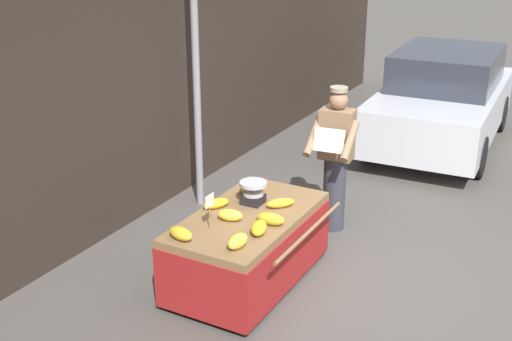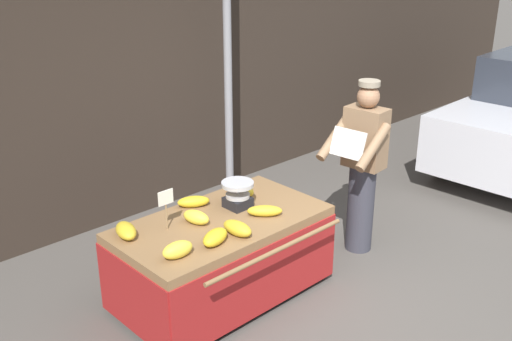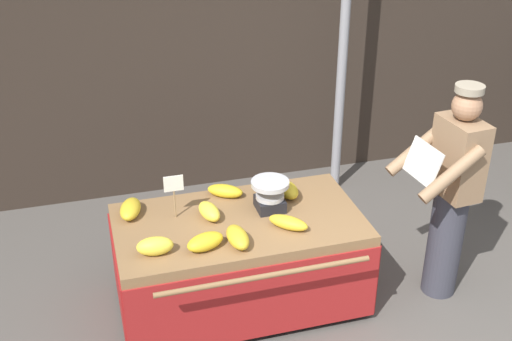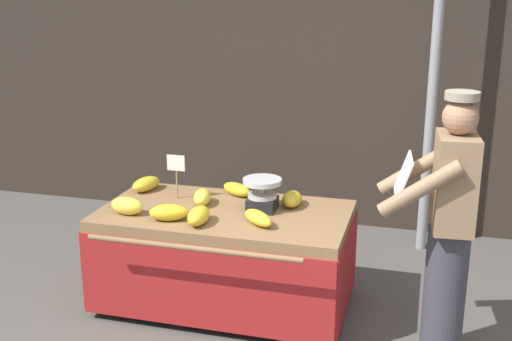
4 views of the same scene
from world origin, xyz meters
name	(u,v)px [view 4 (image 4 of 4)]	position (x,y,z in m)	size (l,w,h in m)	color
back_wall	(352,3)	(0.00, 3.00, 2.14)	(16.00, 0.24, 4.28)	#332821
street_pole	(435,67)	(0.78, 2.46, 1.64)	(0.09, 0.09, 3.29)	gray
banana_cart	(225,237)	(-0.60, 0.97, 0.54)	(1.81, 1.17, 0.74)	olive
weighing_scale	(262,194)	(-0.34, 1.06, 0.86)	(0.28, 0.28, 0.23)	black
price_sign	(176,167)	(-1.03, 1.14, 0.99)	(0.14, 0.01, 0.34)	#997A51
banana_bunch_0	(127,206)	(-1.24, 0.72, 0.81)	(0.13, 0.24, 0.13)	yellow
banana_bunch_1	(146,184)	(-1.34, 1.25, 0.80)	(0.14, 0.28, 0.11)	gold
banana_bunch_2	(258,218)	(-0.29, 0.77, 0.79)	(0.11, 0.30, 0.09)	gold
banana_bunch_3	(292,199)	(-0.15, 1.20, 0.80)	(0.14, 0.24, 0.11)	gold
banana_bunch_4	(237,189)	(-0.61, 1.33, 0.79)	(0.12, 0.28, 0.10)	gold
banana_bunch_5	(202,197)	(-0.80, 1.06, 0.80)	(0.12, 0.25, 0.11)	yellow
banana_bunch_6	(169,212)	(-0.90, 0.69, 0.80)	(0.14, 0.27, 0.11)	gold
banana_bunch_7	(199,216)	(-0.68, 0.68, 0.80)	(0.14, 0.28, 0.11)	gold
vendor_person	(448,228)	(0.93, 0.69, 0.87)	(0.60, 0.55, 1.71)	#383842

